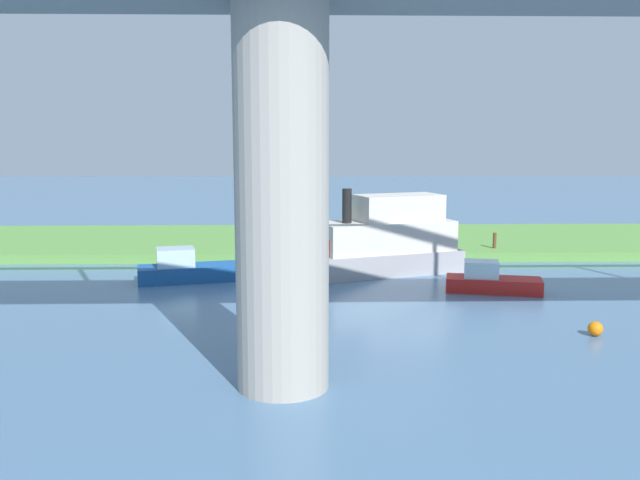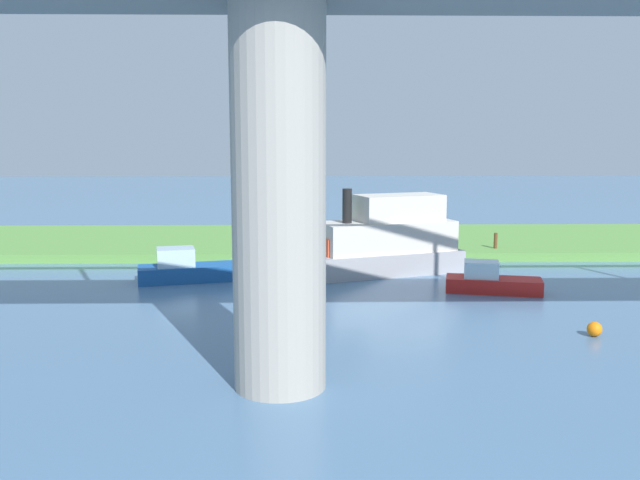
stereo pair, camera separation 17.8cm
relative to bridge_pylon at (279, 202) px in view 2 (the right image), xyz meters
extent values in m
plane|color=#4C7093|center=(-1.48, -18.04, -5.00)|extent=(160.00, 160.00, 0.00)
cube|color=#5B9342|center=(-1.48, -24.04, -4.75)|extent=(80.00, 12.00, 0.50)
cylinder|color=#9E998E|center=(0.00, 0.00, 0.00)|extent=(2.46, 2.46, 10.00)
cylinder|color=#2D334C|center=(-4.83, -21.48, -4.22)|extent=(0.29, 0.29, 0.55)
cylinder|color=gold|center=(-4.83, -21.48, -3.65)|extent=(0.51, 0.51, 0.60)
sphere|color=tan|center=(-4.83, -21.48, -3.23)|extent=(0.24, 0.24, 0.24)
cylinder|color=brown|center=(-11.25, -19.59, -4.07)|extent=(0.20, 0.20, 0.87)
cube|color=#99999E|center=(-4.22, -15.20, -4.45)|extent=(8.70, 5.27, 1.10)
cube|color=beige|center=(-4.66, -15.35, -3.17)|extent=(7.05, 4.48, 1.47)
cube|color=beige|center=(-5.26, -15.56, -1.79)|extent=(4.58, 3.31, 1.28)
cylinder|color=black|center=(-2.66, -14.67, -1.61)|extent=(0.46, 0.46, 1.65)
cube|color=#D84C2D|center=(-2.14, -14.49, -3.49)|extent=(1.92, 2.04, 0.83)
cube|color=#195199|center=(4.74, -13.69, -4.63)|extent=(4.97, 2.73, 0.73)
cube|color=silver|center=(5.35, -13.54, -3.85)|extent=(1.96, 1.70, 0.84)
cube|color=red|center=(-8.80, -11.02, -4.69)|extent=(4.25, 2.30, 0.63)
cube|color=silver|center=(-8.28, -11.14, -4.02)|extent=(1.67, 1.44, 0.72)
sphere|color=orange|center=(-10.41, -4.41, -4.75)|extent=(0.50, 0.50, 0.50)
camera|label=1|loc=(-0.54, 17.54, 1.67)|focal=38.14mm
camera|label=2|loc=(-0.72, 17.55, 1.67)|focal=38.14mm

